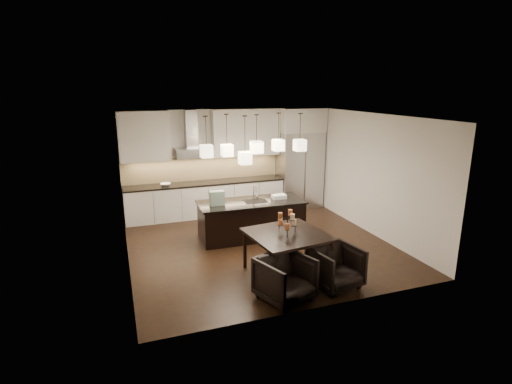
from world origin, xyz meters
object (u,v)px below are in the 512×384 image
object	(u,v)px
refrigerator	(300,170)
armchair_left	(285,279)
island_body	(251,220)
armchair_right	(336,267)
dining_table	(287,254)

from	to	relation	value
refrigerator	armchair_left	distance (m)	5.38
refrigerator	armchair_left	xyz separation A→B (m)	(-2.50, -4.71, -0.71)
island_body	armchair_right	xyz separation A→B (m)	(0.61, -2.72, -0.05)
refrigerator	dining_table	xyz separation A→B (m)	(-2.10, -3.87, -0.68)
island_body	dining_table	size ratio (longest dim) A/B	1.76
island_body	armchair_left	distance (m)	2.86
dining_table	armchair_right	distance (m)	0.94
island_body	refrigerator	bearing A→B (deg)	42.97
refrigerator	armchair_left	size ratio (longest dim) A/B	2.67
refrigerator	dining_table	size ratio (longest dim) A/B	1.63
island_body	armchair_right	size ratio (longest dim) A/B	2.93
island_body	armchair_right	distance (m)	2.78
island_body	dining_table	bearing A→B (deg)	-88.47
refrigerator	armchair_right	world-z (taller)	refrigerator
refrigerator	island_body	xyz separation A→B (m)	(-2.11, -1.88, -0.67)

